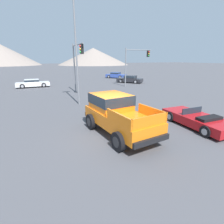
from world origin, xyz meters
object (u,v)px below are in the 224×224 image
at_px(traffic_light_main, 77,59).
at_px(traffic_light_crosswalk, 136,60).
at_px(parked_car_white, 33,83).
at_px(parked_car_dark, 130,79).
at_px(orange_pickup_truck, 116,112).
at_px(red_convertible_car, 198,120).
at_px(street_lamp_post, 76,44).
at_px(parked_car_blue, 116,75).

relative_size(traffic_light_main, traffic_light_crosswalk, 1.03).
bearing_deg(parked_car_white, parked_car_dark, 83.60).
height_order(orange_pickup_truck, traffic_light_main, traffic_light_main).
xyz_separation_m(red_convertible_car, traffic_light_crosswalk, (5.44, 15.72, 3.38)).
height_order(parked_car_dark, street_lamp_post, street_lamp_post).
xyz_separation_m(parked_car_white, parked_car_dark, (15.14, -1.53, 0.03)).
bearing_deg(red_convertible_car, parked_car_blue, 75.76).
relative_size(traffic_light_main, street_lamp_post, 0.65).
height_order(parked_car_blue, street_lamp_post, street_lamp_post).
distance_m(orange_pickup_truck, traffic_light_main, 11.63).
bearing_deg(traffic_light_crosswalk, parked_car_dark, 72.58).
xyz_separation_m(orange_pickup_truck, parked_car_white, (-3.85, 19.44, -0.57)).
distance_m(parked_car_white, traffic_light_main, 9.97).
bearing_deg(red_convertible_car, traffic_light_main, 109.18).
bearing_deg(traffic_light_main, traffic_light_crosswalk, 108.71).
relative_size(orange_pickup_truck, parked_car_dark, 1.18).
relative_size(parked_car_blue, traffic_light_crosswalk, 0.80).
xyz_separation_m(parked_car_blue, traffic_light_main, (-11.62, -14.41, 3.29)).
bearing_deg(street_lamp_post, red_convertible_car, -58.24).
bearing_deg(parked_car_blue, traffic_light_crosswalk, 37.50).
distance_m(orange_pickup_truck, street_lamp_post, 7.96).
relative_size(parked_car_blue, street_lamp_post, 0.51).
height_order(orange_pickup_truck, red_convertible_car, orange_pickup_truck).
height_order(parked_car_blue, traffic_light_crosswalk, traffic_light_crosswalk).
bearing_deg(traffic_light_crosswalk, red_convertible_car, -109.08).
bearing_deg(parked_car_dark, red_convertible_car, -148.41).
distance_m(parked_car_white, parked_car_dark, 15.21).
distance_m(red_convertible_car, parked_car_dark, 20.26).
bearing_deg(orange_pickup_truck, traffic_light_crosswalk, 48.86).
height_order(parked_car_white, traffic_light_crosswalk, traffic_light_crosswalk).
distance_m(red_convertible_car, parked_car_blue, 28.01).
distance_m(orange_pickup_truck, traffic_light_crosswalk, 17.90).
bearing_deg(parked_car_white, traffic_light_main, 28.96).
relative_size(parked_car_white, traffic_light_crosswalk, 0.83).
xyz_separation_m(parked_car_dark, street_lamp_post, (-11.60, -10.97, 4.41)).
xyz_separation_m(parked_car_white, traffic_light_crosswalk, (14.05, -4.99, 3.22)).
height_order(orange_pickup_truck, parked_car_dark, orange_pickup_truck).
height_order(parked_car_white, street_lamp_post, street_lamp_post).
bearing_deg(parked_car_blue, street_lamp_post, 14.44).
distance_m(parked_car_dark, traffic_light_crosswalk, 4.83).
distance_m(red_convertible_car, parked_car_white, 22.43).
bearing_deg(traffic_light_crosswalk, street_lamp_post, -144.44).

